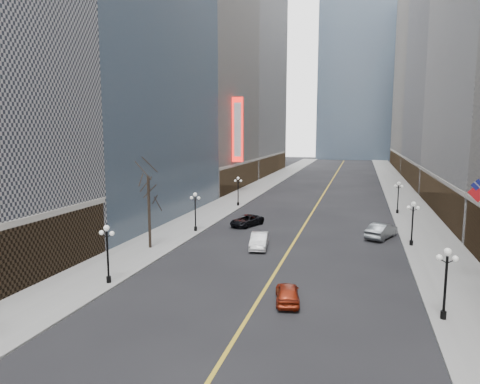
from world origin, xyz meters
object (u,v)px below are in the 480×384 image
Objects in this scene: streetlamp_east_2 at (413,219)px; streetlamp_east_1 at (446,276)px; streetlamp_west_2 at (195,208)px; car_nb_mid at (259,241)px; car_nb_far at (247,221)px; streetlamp_east_3 at (398,194)px; streetlamp_west_1 at (107,248)px; streetlamp_west_3 at (238,188)px; car_sb_far at (381,231)px; car_sb_mid at (287,293)px.

streetlamp_east_1 is at bearing -90.00° from streetlamp_east_2.
streetlamp_east_2 and streetlamp_west_2 have the same top height.
car_nb_mid reaches higher than car_nb_far.
car_nb_far is (4.92, 4.79, -2.22)m from streetlamp_west_2.
streetlamp_east_2 is 0.92× the size of car_nb_far.
car_nb_far is (-18.68, 22.79, -2.22)m from streetlamp_east_1.
streetlamp_east_3 is 1.00× the size of streetlamp_west_1.
streetlamp_west_2 is 10.19m from car_nb_mid.
car_nb_mid is at bearing -68.94° from streetlamp_west_3.
streetlamp_east_2 is 1.00× the size of streetlamp_east_3.
streetlamp_east_3 is 0.88× the size of car_sb_far.
streetlamp_east_1 is 29.68m from streetlamp_west_2.
car_nb_mid is 0.91× the size of car_sb_far.
streetlamp_west_1 is 0.97× the size of car_nb_mid.
streetlamp_east_2 and streetlamp_east_3 have the same top height.
streetlamp_east_2 is at bearing 9.80° from car_nb_mid.
streetlamp_east_1 and streetlamp_west_1 have the same top height.
streetlamp_east_1 is 1.00× the size of streetlamp_east_2.
streetlamp_west_1 reaches higher than car_sb_far.
streetlamp_east_2 is at bearing 37.33° from streetlamp_west_1.
streetlamp_east_3 is 43.05m from streetlamp_west_1.
car_nb_far is (-18.68, 4.79, -2.22)m from streetlamp_east_2.
car_sb_mid is (13.80, 0.29, -2.23)m from streetlamp_west_1.
car_sb_far is (15.88, -2.02, 0.17)m from car_nb_far.
streetlamp_east_1 is at bearing -56.75° from streetlamp_west_3.
streetlamp_west_1 reaches higher than car_sb_mid.
streetlamp_east_2 is 23.60m from streetlamp_west_2.
streetlamp_west_1 is 23.42m from car_nb_far.
car_nb_mid is 14.20m from car_sb_far.
streetlamp_west_2 is 0.92× the size of car_nb_far.
car_nb_mid is 13.90m from car_sb_mid.
streetlamp_east_1 is at bearing -49.72° from car_nb_mid.
streetlamp_west_1 is 1.00× the size of streetlamp_west_3.
streetlamp_east_1 is at bearing 166.89° from car_sb_mid.
streetlamp_east_1 is at bearing -37.33° from streetlamp_west_2.
streetlamp_west_2 is 22.56m from car_sb_mid.
streetlamp_west_2 reaches higher than car_nb_mid.
car_nb_far reaches higher than car_sb_mid.
car_nb_far is at bearing -69.57° from streetlamp_west_3.
streetlamp_east_3 is 1.14× the size of car_sb_mid.
streetlamp_west_3 is at bearing 90.00° from streetlamp_west_1.
streetlamp_east_1 is 43.05m from streetlamp_west_3.
car_nb_far is 1.24× the size of car_sb_mid.
streetlamp_west_3 is (0.00, 18.00, 0.00)m from streetlamp_west_2.
streetlamp_east_2 is at bearing -90.00° from streetlamp_east_3.
car_nb_mid is 1.18× the size of car_sb_mid.
car_nb_far is (-3.84, 9.55, -0.09)m from car_nb_mid.
streetlamp_east_2 is 1.00× the size of streetlamp_west_1.
streetlamp_west_3 is (0.00, 36.00, 0.00)m from streetlamp_west_1.
streetlamp_east_1 is 0.97× the size of car_nb_mid.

